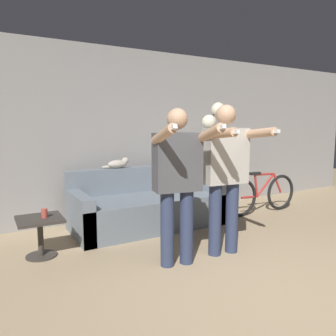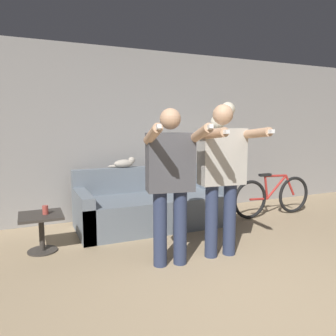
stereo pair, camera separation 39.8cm
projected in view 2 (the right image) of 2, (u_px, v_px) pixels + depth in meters
The scene contains 10 objects.
ground_plane at pixel (292, 313), 2.53m from camera, with size 16.00×16.00×0.00m, color tan.
wall_back at pixel (148, 134), 5.25m from camera, with size 10.00×0.05×2.60m.
couch at pixel (152, 207), 4.72m from camera, with size 2.14×0.94×0.82m.
person_left at pixel (171, 176), 3.27m from camera, with size 0.62×0.73×1.61m.
person_right at pixel (223, 169), 3.51m from camera, with size 0.61×0.72×1.66m.
cat at pixel (125, 163), 4.85m from camera, with size 0.40×0.15×0.16m.
floor_lamp at pixel (223, 126), 5.20m from camera, with size 0.41×0.33×1.81m.
side_table at pixel (41, 225), 3.72m from camera, with size 0.47×0.47×0.44m.
cup at pixel (45, 210), 3.71m from camera, with size 0.07×0.07×0.10m.
bicycle at pixel (273, 196), 5.21m from camera, with size 1.48×0.07×0.69m.
Camera 2 is at (-1.82, -1.78, 1.44)m, focal length 35.00 mm.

